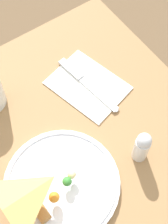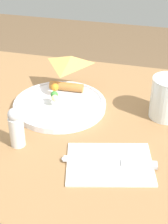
% 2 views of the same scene
% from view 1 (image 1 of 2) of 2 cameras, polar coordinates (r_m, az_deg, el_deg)
% --- Properties ---
extents(dining_table, '(0.98, 0.71, 0.74)m').
position_cam_1_polar(dining_table, '(0.86, 2.04, -17.00)').
color(dining_table, olive).
rests_on(dining_table, ground_plane).
extents(plate_pizza, '(0.25, 0.25, 0.05)m').
position_cam_1_polar(plate_pizza, '(0.74, -3.99, -11.93)').
color(plate_pizza, white).
rests_on(plate_pizza, dining_table).
extents(napkin_folded, '(0.21, 0.18, 0.00)m').
position_cam_1_polar(napkin_folded, '(0.86, 0.61, 4.44)').
color(napkin_folded, white).
rests_on(napkin_folded, dining_table).
extents(butter_knife, '(0.20, 0.05, 0.01)m').
position_cam_1_polar(butter_knife, '(0.86, 0.13, 5.05)').
color(butter_knife, '#B2B2B7').
rests_on(butter_knife, napkin_folded).
extents(salt_shaker, '(0.03, 0.03, 0.10)m').
position_cam_1_polar(salt_shaker, '(0.74, 9.61, -5.69)').
color(salt_shaker, silver).
rests_on(salt_shaker, dining_table).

